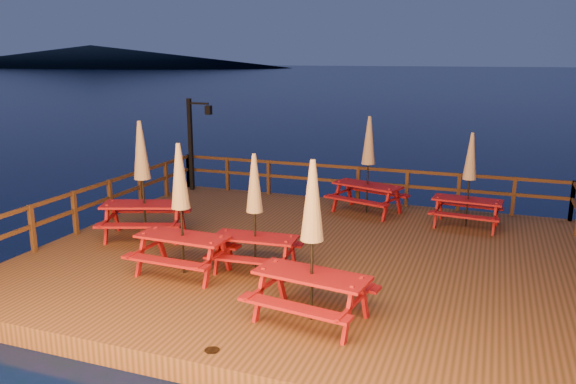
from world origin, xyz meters
name	(u,v)px	position (x,y,z in m)	size (l,w,h in m)	color
ground	(307,269)	(0.00, 0.00, 0.00)	(500.00, 500.00, 0.00)	black
deck	(307,261)	(0.00, 0.00, 0.20)	(12.00, 10.00, 0.40)	#483017
deck_piles	(307,282)	(0.00, 0.00, -0.30)	(11.44, 9.44, 1.40)	#381F12
railing	(330,201)	(0.00, 1.78, 1.16)	(11.80, 9.75, 1.10)	#381F12
lamp_post	(195,136)	(-5.39, 4.55, 2.20)	(0.85, 0.18, 3.00)	black
headland_left	(91,56)	(-160.00, 190.00, 4.50)	(180.00, 84.00, 9.00)	black
picnic_table_0	(368,163)	(0.52, 3.76, 1.82)	(2.29, 2.06, 2.73)	maroon
picnic_table_1	(312,239)	(1.09, -3.11, 1.83)	(2.12, 1.83, 2.74)	maroon
picnic_table_2	(255,211)	(-0.68, -1.37, 1.68)	(1.82, 1.54, 2.45)	maroon
picnic_table_3	(181,207)	(-2.00, -2.03, 1.80)	(1.93, 1.60, 2.69)	maroon
picnic_table_4	(143,178)	(-4.07, -0.31, 1.88)	(2.44, 2.22, 2.85)	maroon
picnic_table_5	(469,179)	(3.24, 3.32, 1.68)	(1.84, 1.56, 2.46)	maroon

